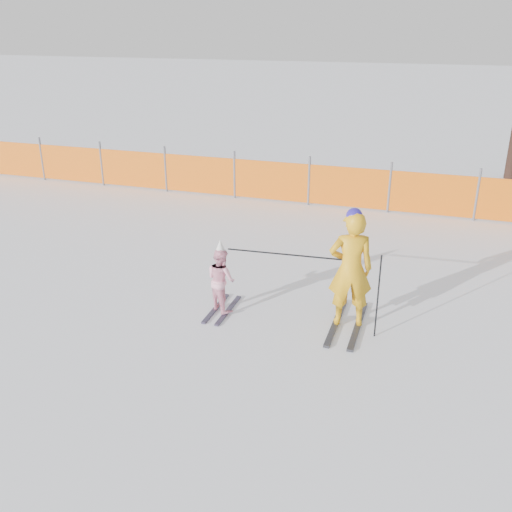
{
  "coord_description": "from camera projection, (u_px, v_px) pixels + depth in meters",
  "views": [
    {
      "loc": [
        2.52,
        -7.25,
        4.38
      ],
      "look_at": [
        0.0,
        0.5,
        1.0
      ],
      "focal_mm": 40.0,
      "sensor_mm": 36.0,
      "label": 1
    }
  ],
  "objects": [
    {
      "name": "ski_poles",
      "position": [
        323.0,
        272.0,
        8.5
      ],
      "size": [
        2.36,
        0.22,
        1.31
      ],
      "color": "black",
      "rests_on": "ground"
    },
    {
      "name": "child",
      "position": [
        221.0,
        279.0,
        9.08
      ],
      "size": [
        0.64,
        1.05,
        1.23
      ],
      "color": "black",
      "rests_on": "ground"
    },
    {
      "name": "ground",
      "position": [
        246.0,
        328.0,
        8.76
      ],
      "size": [
        120.0,
        120.0,
        0.0
      ],
      "primitive_type": "plane",
      "color": "white",
      "rests_on": "ground"
    },
    {
      "name": "adult",
      "position": [
        351.0,
        269.0,
        8.48
      ],
      "size": [
        0.75,
        1.53,
        1.9
      ],
      "color": "black",
      "rests_on": "ground"
    },
    {
      "name": "safety_fence",
      "position": [
        224.0,
        176.0,
        15.06
      ],
      "size": [
        15.55,
        0.06,
        1.25
      ],
      "color": "#595960",
      "rests_on": "ground"
    }
  ]
}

